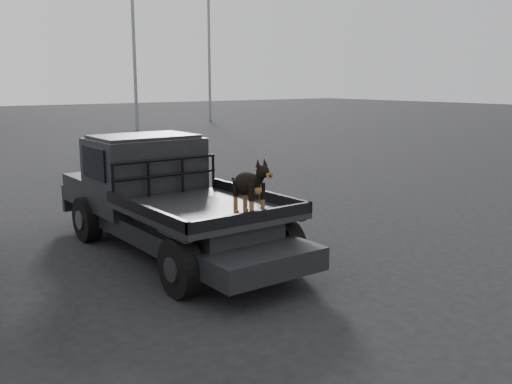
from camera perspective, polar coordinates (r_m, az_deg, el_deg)
ground at (r=7.63m, az=-5.75°, el=-9.57°), size 120.00×120.00×0.00m
flatbed_ute at (r=9.05m, az=-8.26°, el=-3.26°), size 2.00×5.40×0.92m
ute_cab at (r=9.71m, az=-11.10°, el=3.04°), size 1.72×1.30×0.88m
headache_rack at (r=9.07m, az=-9.00°, el=1.50°), size 1.80×0.08×0.55m
dog at (r=7.57m, az=-0.71°, el=0.47°), size 0.32×0.60×0.74m
floodlight_mid at (r=32.47m, az=-12.27°, el=17.95°), size 1.08×0.28×12.25m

